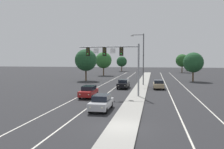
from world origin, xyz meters
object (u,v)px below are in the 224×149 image
object	(u,v)px
car_oncoming_silver	(101,102)
tree_far_left_a	(86,60)
car_oncoming_red	(89,91)
tree_far_right_c	(187,63)
overhead_signal_mast	(117,57)
tree_far_left_b	(104,60)
car_oncoming_black	(123,84)
tree_far_right_a	(193,62)
street_lamp_median	(142,56)
car_receding_tan	(159,84)
tree_far_left_c	(122,62)
tree_far_right_b	(182,61)

from	to	relation	value
car_oncoming_silver	tree_far_left_a	xyz separation A→B (m)	(-10.80, 31.52, 4.14)
car_oncoming_red	tree_far_right_c	world-z (taller)	tree_far_right_c
overhead_signal_mast	car_oncoming_silver	size ratio (longest dim) A/B	1.89
car_oncoming_silver	tree_far_left_b	xyz separation A→B (m)	(-10.32, 49.67, 3.99)
car_oncoming_red	car_oncoming_black	xyz separation A→B (m)	(3.45, 10.77, 0.00)
car_oncoming_red	tree_far_right_a	size ratio (longest dim) A/B	0.66
car_oncoming_red	street_lamp_median	bearing A→B (deg)	67.43
car_receding_tan	tree_far_left_c	distance (m)	58.43
street_lamp_median	car_oncoming_red	xyz separation A→B (m)	(-6.52, -15.68, -4.97)
overhead_signal_mast	tree_far_left_b	size ratio (longest dim) A/B	1.15
tree_far_left_c	tree_far_right_c	xyz separation A→B (m)	(27.51, 8.98, -0.88)
tree_far_right_b	car_oncoming_red	bearing A→B (deg)	-107.09
car_oncoming_red	car_receding_tan	size ratio (longest dim) A/B	1.00
tree_far_left_c	car_oncoming_black	bearing A→B (deg)	-82.03
car_oncoming_silver	tree_far_left_c	xyz separation A→B (m)	(-8.02, 75.41, 3.29)
tree_far_left_c	tree_far_right_b	bearing A→B (deg)	-11.13
car_receding_tan	tree_far_right_c	xyz separation A→B (m)	(13.34, 65.57, 2.41)
tree_far_right_a	street_lamp_median	bearing A→B (deg)	-136.13
tree_far_left_c	tree_far_right_c	world-z (taller)	tree_far_left_c
car_receding_tan	street_lamp_median	bearing A→B (deg)	124.68
street_lamp_median	tree_far_left_b	world-z (taller)	street_lamp_median
overhead_signal_mast	tree_far_left_b	distance (m)	42.04
overhead_signal_mast	tree_far_left_a	distance (m)	25.11
overhead_signal_mast	car_oncoming_black	bearing A→B (deg)	91.62
car_oncoming_red	car_receding_tan	bearing A→B (deg)	49.19
street_lamp_median	car_oncoming_red	world-z (taller)	street_lamp_median
tree_far_left_b	tree_far_left_a	size ratio (longest dim) A/B	0.97
street_lamp_median	car_oncoming_silver	bearing A→B (deg)	-97.41
tree_far_right_a	tree_far_left_a	size ratio (longest dim) A/B	0.89
car_oncoming_silver	overhead_signal_mast	bearing A→B (deg)	88.53
tree_far_right_c	overhead_signal_mast	bearing A→B (deg)	-104.33
tree_far_left_b	tree_far_right_c	size ratio (longest dim) A/B	1.48
tree_far_left_b	tree_far_right_a	bearing A→B (deg)	-32.20
tree_far_right_a	tree_far_left_c	xyz separation A→B (m)	(-22.32, 41.25, -0.31)
car_receding_tan	tree_far_right_b	distance (m)	52.93
car_receding_tan	tree_far_right_c	distance (m)	66.96
car_oncoming_black	tree_far_right_c	size ratio (longest dim) A/B	0.91
overhead_signal_mast	street_lamp_median	bearing A→B (deg)	78.95
street_lamp_median	tree_far_left_c	size ratio (longest dim) A/B	1.59
tree_far_right_c	tree_far_left_c	bearing A→B (deg)	-161.93
car_oncoming_silver	street_lamp_median	bearing A→B (deg)	82.59
car_oncoming_silver	car_oncoming_black	size ratio (longest dim) A/B	1.00
tree_far_left_c	tree_far_left_a	bearing A→B (deg)	-93.63
tree_far_left_b	tree_far_right_b	world-z (taller)	tree_far_left_b
car_oncoming_silver	tree_far_right_a	distance (m)	37.21
street_lamp_median	tree_far_right_a	size ratio (longest dim) A/B	1.48
tree_far_left_b	car_oncoming_black	bearing A→B (deg)	-71.79
tree_far_right_a	tree_far_right_b	bearing A→B (deg)	87.50
overhead_signal_mast	car_receding_tan	bearing A→B (deg)	58.94
overhead_signal_mast	car_oncoming_silver	xyz separation A→B (m)	(-0.23, -8.98, -4.71)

